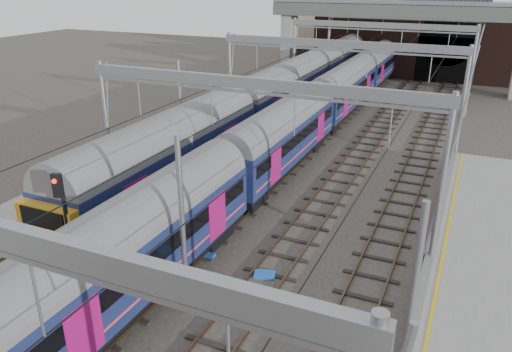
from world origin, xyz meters
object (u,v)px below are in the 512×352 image
at_px(train_main, 318,109).
at_px(signal_near_left, 65,219).
at_px(relay_cabinet, 92,258).
at_px(train_second, 282,93).

relative_size(train_main, signal_near_left, 11.81).
height_order(train_main, signal_near_left, signal_near_left).
relative_size(signal_near_left, relay_cabinet, 3.88).
distance_m(train_main, relay_cabinet, 22.13).
bearing_deg(train_second, train_main, -35.28).
xyz_separation_m(signal_near_left, relay_cabinet, (-0.36, 1.40, -2.57)).
distance_m(train_second, relay_cabinet, 24.77).
bearing_deg(relay_cabinet, train_second, 93.19).
bearing_deg(train_main, train_second, 144.72).
relative_size(train_main, relay_cabinet, 45.84).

